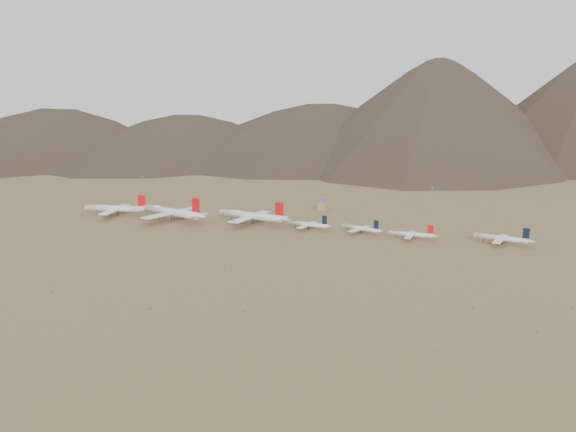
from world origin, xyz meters
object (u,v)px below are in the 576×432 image
(narrowbody_a, at_px, (309,224))
(widebody_east, at_px, (252,216))
(control_tower, at_px, (322,205))
(widebody_west, at_px, (116,208))
(widebody_centre, at_px, (172,212))
(narrowbody_b, at_px, (361,228))

(narrowbody_a, bearing_deg, widebody_east, -174.10)
(narrowbody_a, height_order, control_tower, narrowbody_a)
(widebody_east, distance_m, control_tower, 89.37)
(widebody_west, bearing_deg, widebody_centre, -14.38)
(widebody_centre, distance_m, narrowbody_b, 168.19)
(widebody_centre, bearing_deg, narrowbody_b, 18.95)
(widebody_west, height_order, widebody_centre, widebody_centre)
(widebody_centre, height_order, narrowbody_a, widebody_centre)
(widebody_centre, relative_size, widebody_east, 1.07)
(control_tower, bearing_deg, widebody_west, -153.43)
(widebody_east, relative_size, narrowbody_b, 1.95)
(widebody_east, distance_m, narrowbody_b, 96.19)
(widebody_west, distance_m, widebody_centre, 60.15)
(widebody_east, bearing_deg, narrowbody_b, 7.68)
(widebody_east, relative_size, control_tower, 5.94)
(widebody_east, xyz_separation_m, narrowbody_a, (52.41, -3.92, -3.11))
(narrowbody_b, distance_m, control_tower, 99.82)
(widebody_west, bearing_deg, control_tower, 15.19)
(widebody_west, xyz_separation_m, narrowbody_a, (184.43, 3.15, -2.52))
(widebody_west, xyz_separation_m, control_tower, (172.94, 86.49, -1.45))
(widebody_west, relative_size, narrowbody_a, 1.66)
(widebody_centre, relative_size, control_tower, 6.34)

